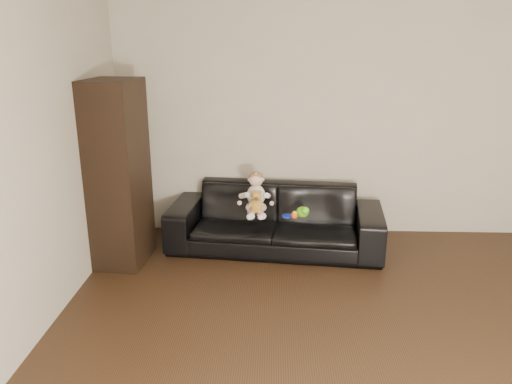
{
  "coord_description": "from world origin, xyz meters",
  "views": [
    {
      "loc": [
        -0.8,
        -2.59,
        2.12
      ],
      "look_at": [
        -0.97,
        2.15,
        0.64
      ],
      "focal_mm": 35.0,
      "sensor_mm": 36.0,
      "label": 1
    }
  ],
  "objects_px": {
    "cabinet": "(119,174)",
    "toy_blue_disc": "(287,216)",
    "toy_rattle": "(295,216)",
    "teddy_bear": "(256,202)",
    "toy_green": "(303,212)",
    "baby": "(256,195)",
    "sofa": "(275,219)"
  },
  "relations": [
    {
      "from": "cabinet",
      "to": "toy_green",
      "type": "bearing_deg",
      "value": 9.32
    },
    {
      "from": "sofa",
      "to": "teddy_bear",
      "type": "relative_size",
      "value": 9.33
    },
    {
      "from": "cabinet",
      "to": "toy_rattle",
      "type": "bearing_deg",
      "value": 7.49
    },
    {
      "from": "baby",
      "to": "toy_rattle",
      "type": "bearing_deg",
      "value": -36.32
    },
    {
      "from": "toy_rattle",
      "to": "toy_blue_disc",
      "type": "xyz_separation_m",
      "value": [
        -0.07,
        0.06,
        -0.03
      ]
    },
    {
      "from": "toy_blue_disc",
      "to": "baby",
      "type": "bearing_deg",
      "value": 163.51
    },
    {
      "from": "baby",
      "to": "toy_green",
      "type": "relative_size",
      "value": 2.82
    },
    {
      "from": "toy_green",
      "to": "toy_rattle",
      "type": "height_order",
      "value": "toy_green"
    },
    {
      "from": "toy_rattle",
      "to": "toy_blue_disc",
      "type": "relative_size",
      "value": 0.67
    },
    {
      "from": "sofa",
      "to": "teddy_bear",
      "type": "bearing_deg",
      "value": -120.73
    },
    {
      "from": "teddy_bear",
      "to": "toy_blue_disc",
      "type": "relative_size",
      "value": 2.19
    },
    {
      "from": "sofa",
      "to": "toy_blue_disc",
      "type": "xyz_separation_m",
      "value": [
        0.12,
        -0.21,
        0.11
      ]
    },
    {
      "from": "cabinet",
      "to": "baby",
      "type": "height_order",
      "value": "cabinet"
    },
    {
      "from": "teddy_bear",
      "to": "toy_green",
      "type": "bearing_deg",
      "value": -8.74
    },
    {
      "from": "sofa",
      "to": "teddy_bear",
      "type": "height_order",
      "value": "teddy_bear"
    },
    {
      "from": "cabinet",
      "to": "toy_blue_disc",
      "type": "relative_size",
      "value": 16.51
    },
    {
      "from": "toy_rattle",
      "to": "cabinet",
      "type": "bearing_deg",
      "value": -176.74
    },
    {
      "from": "toy_rattle",
      "to": "toy_blue_disc",
      "type": "distance_m",
      "value": 0.1
    },
    {
      "from": "teddy_bear",
      "to": "toy_green",
      "type": "distance_m",
      "value": 0.47
    },
    {
      "from": "sofa",
      "to": "teddy_bear",
      "type": "distance_m",
      "value": 0.4
    },
    {
      "from": "teddy_bear",
      "to": "sofa",
      "type": "bearing_deg",
      "value": 39.78
    },
    {
      "from": "sofa",
      "to": "baby",
      "type": "xyz_separation_m",
      "value": [
        -0.2,
        -0.12,
        0.29
      ]
    },
    {
      "from": "cabinet",
      "to": "teddy_bear",
      "type": "bearing_deg",
      "value": 9.5
    },
    {
      "from": "cabinet",
      "to": "teddy_bear",
      "type": "distance_m",
      "value": 1.34
    },
    {
      "from": "toy_green",
      "to": "toy_blue_disc",
      "type": "bearing_deg",
      "value": 179.22
    },
    {
      "from": "toy_rattle",
      "to": "teddy_bear",
      "type": "bearing_deg",
      "value": 176.25
    },
    {
      "from": "cabinet",
      "to": "toy_green",
      "type": "distance_m",
      "value": 1.8
    },
    {
      "from": "teddy_bear",
      "to": "toy_green",
      "type": "xyz_separation_m",
      "value": [
        0.45,
        0.04,
        -0.11
      ]
    },
    {
      "from": "toy_green",
      "to": "toy_blue_disc",
      "type": "relative_size",
      "value": 1.42
    },
    {
      "from": "toy_rattle",
      "to": "baby",
      "type": "bearing_deg",
      "value": 157.93
    },
    {
      "from": "sofa",
      "to": "baby",
      "type": "distance_m",
      "value": 0.37
    },
    {
      "from": "cabinet",
      "to": "toy_blue_disc",
      "type": "height_order",
      "value": "cabinet"
    }
  ]
}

